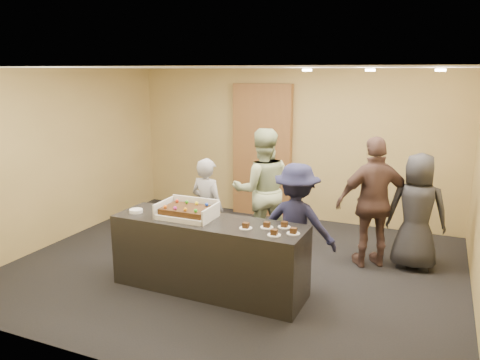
# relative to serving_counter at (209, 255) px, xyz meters

# --- Properties ---
(room) EXTENTS (6.04, 6.00, 2.70)m
(room) POSITION_rel_serving_counter_xyz_m (0.02, 0.78, 0.90)
(room) COLOR black
(room) RESTS_ON ground
(serving_counter) EXTENTS (2.41, 0.75, 0.90)m
(serving_counter) POSITION_rel_serving_counter_xyz_m (0.00, 0.00, 0.00)
(serving_counter) COLOR black
(serving_counter) RESTS_ON floor
(storage_cabinet) EXTENTS (1.11, 0.15, 2.44)m
(storage_cabinet) POSITION_rel_serving_counter_xyz_m (-0.51, 3.19, 0.77)
(storage_cabinet) COLOR brown
(storage_cabinet) RESTS_ON floor
(cake_box) EXTENTS (0.68, 0.47, 0.20)m
(cake_box) POSITION_rel_serving_counter_xyz_m (-0.29, 0.03, 0.50)
(cake_box) COLOR white
(cake_box) RESTS_ON serving_counter
(sheet_cake) EXTENTS (0.58, 0.40, 0.11)m
(sheet_cake) POSITION_rel_serving_counter_xyz_m (-0.29, 0.00, 0.55)
(sheet_cake) COLOR #321B0B
(sheet_cake) RESTS_ON cake_box
(plate_stack) EXTENTS (0.17, 0.17, 0.04)m
(plate_stack) POSITION_rel_serving_counter_xyz_m (-1.00, -0.07, 0.47)
(plate_stack) COLOR white
(plate_stack) RESTS_ON serving_counter
(slice_a) EXTENTS (0.15, 0.15, 0.07)m
(slice_a) POSITION_rel_serving_counter_xyz_m (0.53, -0.09, 0.47)
(slice_a) COLOR white
(slice_a) RESTS_ON serving_counter
(slice_b) EXTENTS (0.15, 0.15, 0.07)m
(slice_b) POSITION_rel_serving_counter_xyz_m (0.74, 0.03, 0.47)
(slice_b) COLOR white
(slice_b) RESTS_ON serving_counter
(slice_c) EXTENTS (0.15, 0.15, 0.07)m
(slice_c) POSITION_rel_serving_counter_xyz_m (0.90, -0.18, 0.47)
(slice_c) COLOR white
(slice_c) RESTS_ON serving_counter
(slice_d) EXTENTS (0.15, 0.15, 0.07)m
(slice_d) POSITION_rel_serving_counter_xyz_m (0.92, 0.12, 0.47)
(slice_d) COLOR white
(slice_d) RESTS_ON serving_counter
(slice_e) EXTENTS (0.15, 0.15, 0.07)m
(slice_e) POSITION_rel_serving_counter_xyz_m (1.08, -0.04, 0.47)
(slice_e) COLOR white
(slice_e) RESTS_ON serving_counter
(person_server_grey) EXTENTS (0.60, 0.46, 1.47)m
(person_server_grey) POSITION_rel_serving_counter_xyz_m (-0.50, 0.94, 0.28)
(person_server_grey) COLOR #99989D
(person_server_grey) RESTS_ON floor
(person_sage_man) EXTENTS (1.13, 1.05, 1.85)m
(person_sage_man) POSITION_rel_serving_counter_xyz_m (0.11, 1.54, 0.48)
(person_sage_man) COLOR #A0AE81
(person_sage_man) RESTS_ON floor
(person_navy_man) EXTENTS (1.01, 0.58, 1.56)m
(person_navy_man) POSITION_rel_serving_counter_xyz_m (0.93, 0.60, 0.33)
(person_navy_man) COLOR #1B1C3C
(person_navy_man) RESTS_ON floor
(person_brown_extra) EXTENTS (1.14, 0.91, 1.82)m
(person_brown_extra) POSITION_rel_serving_counter_xyz_m (1.74, 1.57, 0.46)
(person_brown_extra) COLOR #4F362F
(person_brown_extra) RESTS_ON floor
(person_dark_suit) EXTENTS (0.82, 0.56, 1.61)m
(person_dark_suit) POSITION_rel_serving_counter_xyz_m (2.28, 1.72, 0.35)
(person_dark_suit) COLOR #292A2F
(person_dark_suit) RESTS_ON floor
(ceiling_spotlights) EXTENTS (1.72, 0.12, 0.03)m
(ceiling_spotlights) POSITION_rel_serving_counter_xyz_m (1.62, 1.28, 2.22)
(ceiling_spotlights) COLOR #FFEAC6
(ceiling_spotlights) RESTS_ON ceiling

